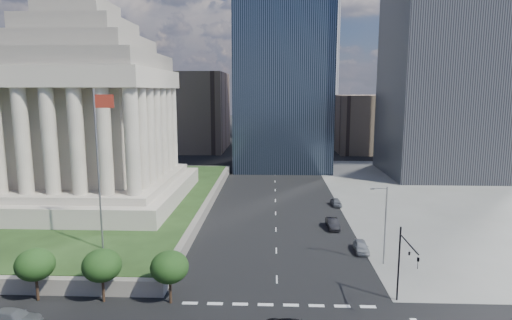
{
  "coord_description": "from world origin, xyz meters",
  "views": [
    {
      "loc": [
        -0.54,
        -26.78,
        21.68
      ],
      "look_at": [
        -2.31,
        17.27,
        14.49
      ],
      "focal_mm": 30.0,
      "sensor_mm": 36.0,
      "label": 1
    }
  ],
  "objects_px": {
    "war_memorial": "(83,92)",
    "traffic_signal_ne": "(405,259)",
    "parked_sedan_far": "(336,202)",
    "parked_sedan_mid": "(333,224)",
    "flagpole": "(99,161)",
    "suv_grey": "(13,319)",
    "parked_sedan_near": "(361,246)",
    "street_lamp_north": "(384,221)"
  },
  "relations": [
    {
      "from": "war_memorial",
      "to": "traffic_signal_ne",
      "type": "distance_m",
      "value": 60.0
    },
    {
      "from": "traffic_signal_ne",
      "to": "parked_sedan_far",
      "type": "bearing_deg",
      "value": 91.47
    },
    {
      "from": "parked_sedan_mid",
      "to": "flagpole",
      "type": "bearing_deg",
      "value": -156.44
    },
    {
      "from": "traffic_signal_ne",
      "to": "suv_grey",
      "type": "distance_m",
      "value": 37.61
    },
    {
      "from": "traffic_signal_ne",
      "to": "parked_sedan_mid",
      "type": "distance_m",
      "value": 25.88
    },
    {
      "from": "suv_grey",
      "to": "parked_sedan_far",
      "type": "bearing_deg",
      "value": -36.01
    },
    {
      "from": "traffic_signal_ne",
      "to": "parked_sedan_mid",
      "type": "relative_size",
      "value": 1.67
    },
    {
      "from": "war_memorial",
      "to": "parked_sedan_far",
      "type": "xyz_separation_m",
      "value": [
        45.5,
        4.54,
        -20.7
      ]
    },
    {
      "from": "suv_grey",
      "to": "parked_sedan_mid",
      "type": "relative_size",
      "value": 1.15
    },
    {
      "from": "parked_sedan_far",
      "to": "war_memorial",
      "type": "bearing_deg",
      "value": -179.26
    },
    {
      "from": "war_memorial",
      "to": "parked_sedan_far",
      "type": "relative_size",
      "value": 9.46
    },
    {
      "from": "parked_sedan_mid",
      "to": "parked_sedan_far",
      "type": "bearing_deg",
      "value": 77.27
    },
    {
      "from": "parked_sedan_mid",
      "to": "traffic_signal_ne",
      "type": "bearing_deg",
      "value": -84.42
    },
    {
      "from": "flagpole",
      "to": "war_memorial",
      "type": "bearing_deg",
      "value": 116.89
    },
    {
      "from": "suv_grey",
      "to": "parked_sedan_near",
      "type": "relative_size",
      "value": 1.23
    },
    {
      "from": "flagpole",
      "to": "parked_sedan_near",
      "type": "height_order",
      "value": "flagpole"
    },
    {
      "from": "flagpole",
      "to": "parked_sedan_far",
      "type": "bearing_deg",
      "value": 40.57
    },
    {
      "from": "traffic_signal_ne",
      "to": "parked_sedan_near",
      "type": "bearing_deg",
      "value": 93.72
    },
    {
      "from": "suv_grey",
      "to": "traffic_signal_ne",
      "type": "bearing_deg",
      "value": -79.13
    },
    {
      "from": "war_memorial",
      "to": "flagpole",
      "type": "distance_m",
      "value": 28.16
    },
    {
      "from": "war_memorial",
      "to": "suv_grey",
      "type": "bearing_deg",
      "value": -76.39
    },
    {
      "from": "parked_sedan_mid",
      "to": "parked_sedan_near",
      "type": "bearing_deg",
      "value": -78.1
    },
    {
      "from": "war_memorial",
      "to": "traffic_signal_ne",
      "type": "height_order",
      "value": "war_memorial"
    },
    {
      "from": "street_lamp_north",
      "to": "parked_sedan_mid",
      "type": "bearing_deg",
      "value": 107.24
    },
    {
      "from": "parked_sedan_near",
      "to": "parked_sedan_far",
      "type": "bearing_deg",
      "value": 92.03
    },
    {
      "from": "parked_sedan_near",
      "to": "parked_sedan_far",
      "type": "distance_m",
      "value": 23.46
    },
    {
      "from": "suv_grey",
      "to": "parked_sedan_near",
      "type": "xyz_separation_m",
      "value": [
        36.05,
        20.1,
        -0.04
      ]
    },
    {
      "from": "street_lamp_north",
      "to": "parked_sedan_near",
      "type": "bearing_deg",
      "value": 114.18
    },
    {
      "from": "flagpole",
      "to": "traffic_signal_ne",
      "type": "height_order",
      "value": "flagpole"
    },
    {
      "from": "parked_sedan_mid",
      "to": "parked_sedan_far",
      "type": "relative_size",
      "value": 1.16
    },
    {
      "from": "war_memorial",
      "to": "flagpole",
      "type": "xyz_separation_m",
      "value": [
        12.17,
        -24.0,
        -8.29
      ]
    },
    {
      "from": "flagpole",
      "to": "parked_sedan_mid",
      "type": "relative_size",
      "value": 4.17
    },
    {
      "from": "flagpole",
      "to": "traffic_signal_ne",
      "type": "relative_size",
      "value": 2.5
    },
    {
      "from": "parked_sedan_mid",
      "to": "parked_sedan_far",
      "type": "distance_m",
      "value": 13.82
    },
    {
      "from": "flagpole",
      "to": "parked_sedan_near",
      "type": "distance_m",
      "value": 35.9
    },
    {
      "from": "war_memorial",
      "to": "parked_sedan_mid",
      "type": "bearing_deg",
      "value": -11.89
    },
    {
      "from": "suv_grey",
      "to": "parked_sedan_far",
      "type": "distance_m",
      "value": 56.55
    },
    {
      "from": "traffic_signal_ne",
      "to": "parked_sedan_near",
      "type": "xyz_separation_m",
      "value": [
        -1.0,
        15.38,
        -4.49
      ]
    },
    {
      "from": "parked_sedan_near",
      "to": "parked_sedan_mid",
      "type": "xyz_separation_m",
      "value": [
        -2.5,
        9.87,
        0.03
      ]
    },
    {
      "from": "parked_sedan_near",
      "to": "flagpole",
      "type": "bearing_deg",
      "value": -169.32
    },
    {
      "from": "street_lamp_north",
      "to": "parked_sedan_mid",
      "type": "distance_m",
      "value": 15.39
    },
    {
      "from": "flagpole",
      "to": "parked_sedan_near",
      "type": "relative_size",
      "value": 4.46
    }
  ]
}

